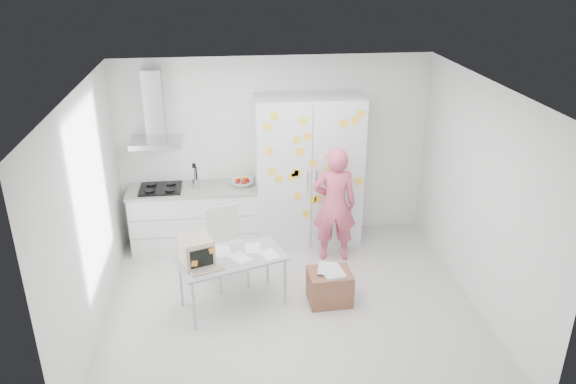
{
  "coord_description": "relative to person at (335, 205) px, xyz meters",
  "views": [
    {
      "loc": [
        -0.72,
        -5.73,
        4.04
      ],
      "look_at": [
        0.04,
        0.7,
        1.22
      ],
      "focal_mm": 35.0,
      "sensor_mm": 36.0,
      "label": 1
    }
  ],
  "objects": [
    {
      "name": "tall_cabinet",
      "position": [
        -0.28,
        0.57,
        0.28
      ],
      "size": [
        1.5,
        0.68,
        2.2
      ],
      "color": "silver",
      "rests_on": "ground"
    },
    {
      "name": "person",
      "position": [
        0.0,
        0.0,
        0.0
      ],
      "size": [
        0.64,
        0.45,
        1.65
      ],
      "primitive_type": "imported",
      "rotation": [
        0.0,
        0.0,
        3.04
      ],
      "color": "#D95470",
      "rests_on": "ground"
    },
    {
      "name": "ceiling",
      "position": [
        -0.73,
        -1.1,
        1.88
      ],
      "size": [
        4.5,
        4.0,
        0.02
      ],
      "primitive_type": "cube",
      "color": "white",
      "rests_on": "walls"
    },
    {
      "name": "floor",
      "position": [
        -0.73,
        -1.1,
        -0.83
      ],
      "size": [
        4.5,
        4.0,
        0.02
      ],
      "primitive_type": "cube",
      "color": "silver",
      "rests_on": "ground"
    },
    {
      "name": "walls",
      "position": [
        -0.73,
        -0.38,
        0.53
      ],
      "size": [
        4.52,
        4.01,
        2.7
      ],
      "color": "white",
      "rests_on": "ground"
    },
    {
      "name": "cardboard_box",
      "position": [
        -0.25,
        -1.06,
        -0.61
      ],
      "size": [
        0.54,
        0.44,
        0.46
      ],
      "rotation": [
        0.0,
        0.0,
        0.04
      ],
      "color": "brown",
      "rests_on": "ground"
    },
    {
      "name": "range_hood",
      "position": [
        -2.38,
        0.74,
        1.13
      ],
      "size": [
        0.7,
        0.48,
        1.01
      ],
      "color": "silver",
      "rests_on": "walls"
    },
    {
      "name": "desk",
      "position": [
        -1.68,
        -1.06,
        -0.07
      ],
      "size": [
        1.39,
        1.0,
        1.0
      ],
      "rotation": [
        0.0,
        0.0,
        0.34
      ],
      "color": "#979FA1",
      "rests_on": "ground"
    },
    {
      "name": "counter_run",
      "position": [
        -1.93,
        0.6,
        -0.35
      ],
      "size": [
        1.84,
        0.63,
        1.28
      ],
      "color": "white",
      "rests_on": "ground"
    },
    {
      "name": "chair",
      "position": [
        -1.49,
        -0.42,
        -0.24
      ],
      "size": [
        0.58,
        0.58,
        1.03
      ],
      "rotation": [
        0.0,
        0.0,
        0.32
      ],
      "color": "silver",
      "rests_on": "ground"
    }
  ]
}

